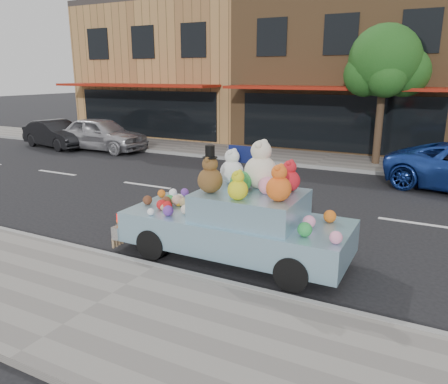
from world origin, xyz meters
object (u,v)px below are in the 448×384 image
Objects in this scene: car_silver at (101,134)px; art_car at (237,219)px; street_tree at (385,67)px; car_dark at (56,134)px.

art_car reaches higher than car_silver.
street_tree is 14.95m from car_dark.
street_tree is 1.16× the size of art_car.
car_dark is (-2.51, -0.38, -0.11)m from car_silver.
car_silver is 1.00× the size of art_car.
car_silver is at bearing 142.81° from art_car.
car_silver is (-11.91, -2.15, -2.93)m from street_tree.
car_dark is 15.52m from art_car.
car_silver reaches higher than car_dark.
art_car is at bearing -126.53° from car_silver.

